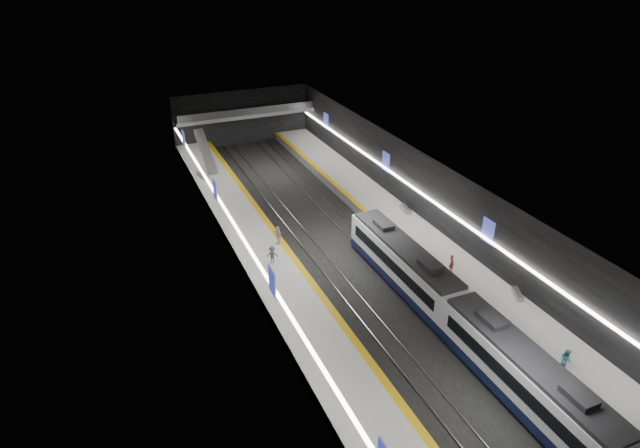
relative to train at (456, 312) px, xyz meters
name	(u,v)px	position (x,y,z in m)	size (l,w,h in m)	color
ground	(345,255)	(-2.50, 13.98, -2.20)	(70.00, 70.00, 0.00)	black
ceiling	(347,179)	(-2.50, 13.98, 5.80)	(20.00, 70.00, 0.04)	beige
wall_left	(242,239)	(-12.50, 13.98, 1.80)	(0.04, 70.00, 8.00)	black
wall_right	(436,200)	(7.50, 13.98, 1.80)	(0.04, 70.00, 8.00)	black
wall_back	(242,117)	(-2.50, 48.98, 1.80)	(20.00, 0.04, 8.00)	black
platform_left	(271,267)	(-10.00, 13.98, -1.70)	(5.00, 70.00, 1.00)	slate
tile_surface_left	(271,262)	(-10.00, 13.98, -1.19)	(5.00, 70.00, 0.02)	#B0AFAA
tactile_strip_left	(293,257)	(-7.80, 13.98, -1.18)	(0.60, 70.00, 0.02)	#DFA50B
platform_right	(412,235)	(5.00, 13.98, -1.70)	(5.00, 70.00, 1.00)	slate
tile_surface_right	(412,231)	(5.00, 13.98, -1.19)	(5.00, 70.00, 0.02)	#B0AFAA
tactile_strip_right	(393,235)	(2.80, 13.98, -1.18)	(0.60, 70.00, 0.02)	#DFA50B
rails	(345,254)	(-2.50, 13.98, -2.14)	(6.52, 70.00, 0.12)	gray
train	(456,312)	(0.00, 0.00, 0.00)	(2.69, 30.04, 3.60)	#0F1538
ad_posters	(341,209)	(-2.50, 14.98, 2.30)	(19.94, 53.50, 2.20)	#3F47BE
cove_light_left	(244,241)	(-12.30, 13.98, 1.60)	(0.25, 68.60, 0.12)	white
cove_light_right	(434,202)	(7.30, 13.98, 1.60)	(0.25, 68.60, 0.12)	white
mezzanine_bridge	(246,114)	(-2.50, 46.91, 2.84)	(20.00, 3.00, 1.50)	gray
escalator	(206,151)	(-10.00, 39.98, 0.70)	(1.20, 8.00, 0.60)	#99999E
bench_left_far	(201,176)	(-11.55, 36.11, -0.97)	(0.52, 1.89, 0.46)	#99999E
bench_right_near	(517,294)	(7.00, 0.98, -0.98)	(0.49, 1.77, 0.43)	#99999E
bench_right_far	(406,209)	(6.77, 18.14, -0.95)	(0.56, 2.02, 0.49)	#99999E
passenger_right_a	(452,263)	(4.17, 6.26, -0.36)	(0.61, 0.40, 1.67)	#A93F45
passenger_right_b	(566,360)	(3.93, -7.05, -0.30)	(0.87, 0.68, 1.80)	#549CB6
passenger_left_a	(278,235)	(-8.24, 16.91, -0.26)	(1.10, 0.46, 1.88)	beige
passenger_left_b	(272,255)	(-9.86, 13.87, -0.37)	(1.06, 0.61, 1.65)	#47474F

